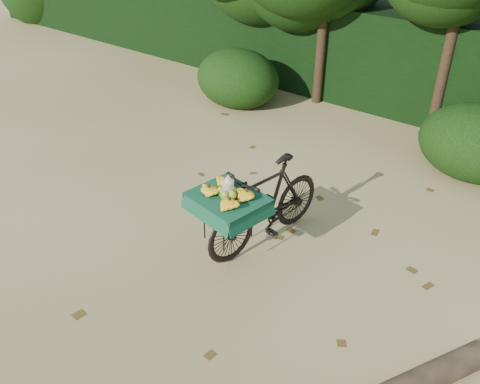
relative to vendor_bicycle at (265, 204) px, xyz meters
The scene contains 6 objects.
ground 1.13m from the vendor_bicycle, 90.88° to the right, with size 80.00×80.00×0.00m, color tan.
vendor_bicycle is the anchor object (origin of this frame).
hedge_backdrop 5.33m from the vendor_bicycle, 90.16° to the left, with size 26.00×1.80×1.80m, color black.
tree_row 4.79m from the vendor_bicycle, 98.37° to the left, with size 14.50×2.00×4.00m, color black, non-canonical shape.
bush_clumps 3.36m from the vendor_bicycle, 81.69° to the left, with size 8.80×1.70×0.90m, color black, non-canonical shape.
leaf_litter 0.64m from the vendor_bicycle, 92.62° to the right, with size 7.00×7.30×0.01m, color #523B15, non-canonical shape.
Camera 1 is at (2.87, -3.16, 3.88)m, focal length 38.00 mm.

